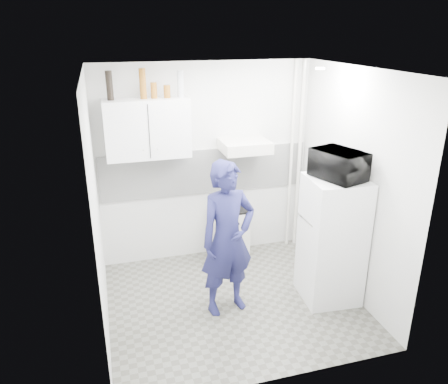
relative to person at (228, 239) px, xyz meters
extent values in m
plane|color=#626259|center=(0.09, 0.09, -0.86)|extent=(2.80, 2.80, 0.00)
plane|color=white|center=(0.09, 0.09, 1.74)|extent=(2.80, 2.80, 0.00)
plane|color=silver|center=(0.09, 1.34, 0.44)|extent=(2.80, 0.00, 2.80)
plane|color=silver|center=(-1.31, 0.09, 0.44)|extent=(0.00, 2.60, 2.60)
plane|color=silver|center=(1.49, 0.09, 0.44)|extent=(0.00, 2.60, 2.60)
imported|color=#1C1D4D|center=(0.00, 0.00, 0.00)|extent=(0.70, 0.54, 1.73)
cube|color=silver|center=(0.34, 1.09, -0.50)|extent=(0.45, 0.45, 0.72)
cube|color=white|center=(1.19, -0.10, -0.13)|extent=(0.65, 0.65, 1.46)
cube|color=black|center=(0.34, 1.09, -0.13)|extent=(0.43, 0.43, 0.03)
cylinder|color=silver|center=(0.31, 1.12, -0.07)|extent=(0.17, 0.17, 0.09)
imported|color=black|center=(1.19, -0.10, 0.75)|extent=(0.65, 0.53, 0.31)
cylinder|color=black|center=(-1.05, 1.17, 1.50)|extent=(0.08, 0.08, 0.33)
cylinder|color=brown|center=(-0.68, 1.17, 1.51)|extent=(0.08, 0.08, 0.35)
cylinder|color=brown|center=(-0.55, 1.17, 1.43)|extent=(0.07, 0.07, 0.18)
cylinder|color=brown|center=(-0.40, 1.17, 1.41)|extent=(0.08, 0.08, 0.15)
cylinder|color=#B2B7BC|center=(-0.24, 1.17, 1.49)|extent=(0.08, 0.08, 0.31)
cube|color=white|center=(-0.66, 1.17, 0.99)|extent=(1.00, 0.35, 0.70)
cube|color=silver|center=(0.54, 1.09, 0.71)|extent=(0.60, 0.50, 0.14)
cube|color=white|center=(0.09, 1.33, 0.34)|extent=(2.74, 0.03, 0.60)
cylinder|color=silver|center=(1.39, 1.26, 0.44)|extent=(0.05, 0.05, 2.60)
cylinder|color=silver|center=(1.27, 1.26, 0.44)|extent=(0.04, 0.04, 2.60)
cylinder|color=white|center=(1.09, 0.29, 1.71)|extent=(0.10, 0.10, 0.02)
camera|label=1|loc=(-1.18, -4.00, 2.11)|focal=35.00mm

